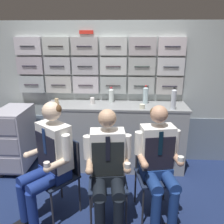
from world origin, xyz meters
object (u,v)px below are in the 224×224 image
object	(u,v)px
water_bottle_clear	(174,99)
service_trolley	(16,138)
paper_cup_tan	(142,106)
crew_member_left	(48,157)
folding_chair_center	(107,171)
crew_member_center	(108,166)
folding_chair_left	(62,167)
crew_member_right	(159,160)
folding_chair_right	(153,165)

from	to	relation	value
water_bottle_clear	service_trolley	bearing A→B (deg)	179.31
paper_cup_tan	crew_member_left	bearing A→B (deg)	-137.20
folding_chair_center	crew_member_center	distance (m)	0.23
crew_member_left	paper_cup_tan	world-z (taller)	crew_member_left
folding_chair_left	crew_member_left	size ratio (longest dim) A/B	0.66
folding_chair_left	crew_member_right	distance (m)	1.07
water_bottle_clear	paper_cup_tan	xyz separation A→B (m)	(-0.41, 0.01, -0.11)
crew_member_right	folding_chair_left	bearing A→B (deg)	176.40
paper_cup_tan	crew_member_center	bearing A→B (deg)	-110.86
folding_chair_center	crew_member_right	xyz separation A→B (m)	(0.54, -0.02, 0.16)
crew_member_center	folding_chair_right	xyz separation A→B (m)	(0.49, 0.30, -0.16)
folding_chair_center	folding_chair_right	size ratio (longest dim) A/B	1.00
folding_chair_right	crew_member_right	world-z (taller)	crew_member_right
folding_chair_center	crew_member_right	size ratio (longest dim) A/B	0.68
crew_member_center	crew_member_right	world-z (taller)	crew_member_right
service_trolley	folding_chair_center	xyz separation A→B (m)	(1.42, -0.89, 0.04)
crew_member_left	folding_chair_right	bearing A→B (deg)	10.96
crew_member_left	crew_member_right	size ratio (longest dim) A/B	1.03
crew_member_right	crew_member_center	bearing A→B (deg)	-164.65
crew_member_right	water_bottle_clear	xyz separation A→B (m)	(0.29, 0.88, 0.43)
service_trolley	paper_cup_tan	size ratio (longest dim) A/B	12.99
water_bottle_clear	crew_member_right	bearing A→B (deg)	-108.02
service_trolley	folding_chair_center	distance (m)	1.68
folding_chair_left	water_bottle_clear	distance (m)	1.67
paper_cup_tan	folding_chair_center	bearing A→B (deg)	-115.35
crew_member_center	paper_cup_tan	size ratio (longest dim) A/B	17.40
paper_cup_tan	service_trolley	bearing A→B (deg)	179.59
crew_member_left	crew_member_center	size ratio (longest dim) A/B	1.04
folding_chair_right	crew_member_right	bearing A→B (deg)	-79.27
service_trolley	crew_member_right	bearing A→B (deg)	-24.70
folding_chair_right	water_bottle_clear	world-z (taller)	water_bottle_clear
crew_member_left	folding_chair_center	bearing A→B (deg)	7.08
folding_chair_center	paper_cup_tan	distance (m)	1.08
service_trolley	crew_member_right	xyz separation A→B (m)	(1.97, -0.90, 0.20)
service_trolley	crew_member_left	xyz separation A→B (m)	(0.81, -0.96, 0.23)
folding_chair_center	folding_chair_left	bearing A→B (deg)	174.67
folding_chair_center	water_bottle_clear	world-z (taller)	water_bottle_clear
service_trolley	folding_chair_right	size ratio (longest dim) A/B	1.09
folding_chair_center	crew_member_right	distance (m)	0.57
service_trolley	crew_member_center	distance (m)	1.79
paper_cup_tan	crew_member_right	bearing A→B (deg)	-81.76
service_trolley	folding_chair_center	bearing A→B (deg)	-31.89
folding_chair_right	folding_chair_center	bearing A→B (deg)	-164.55
crew_member_left	paper_cup_tan	bearing A→B (deg)	42.80
folding_chair_right	crew_member_center	bearing A→B (deg)	-148.35
folding_chair_right	crew_member_right	xyz separation A→B (m)	(0.03, -0.16, 0.16)
paper_cup_tan	folding_chair_left	bearing A→B (deg)	-138.19
crew_member_left	crew_member_center	xyz separation A→B (m)	(0.63, -0.09, -0.03)
folding_chair_right	paper_cup_tan	xyz separation A→B (m)	(-0.10, 0.73, 0.48)
crew_member_left	water_bottle_clear	size ratio (longest dim) A/B	4.35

